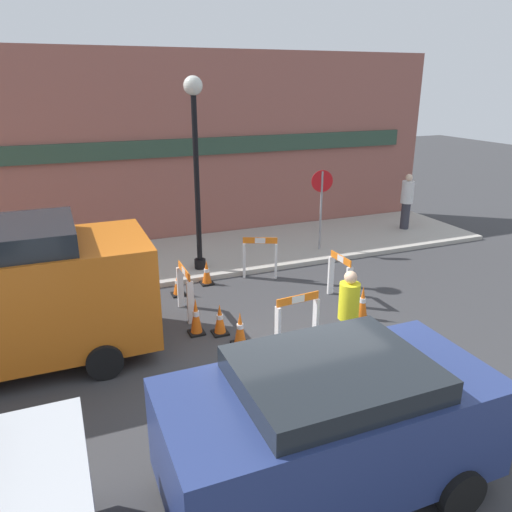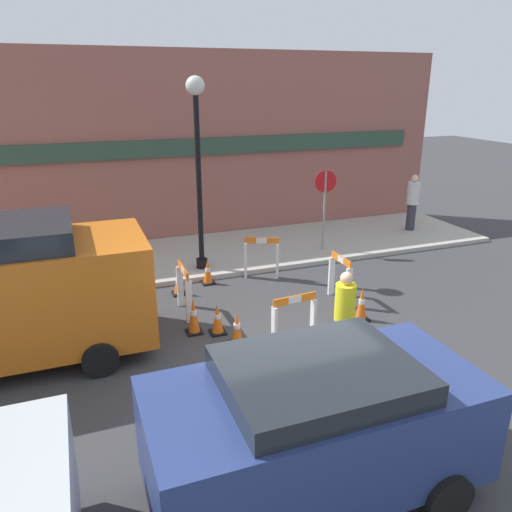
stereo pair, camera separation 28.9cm
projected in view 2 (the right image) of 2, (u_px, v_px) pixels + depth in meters
The scene contains 18 objects.
ground_plane at pixel (272, 378), 8.20m from camera, with size 60.00×60.00×0.00m, color #38383A.
sidewalk_slab at pixel (185, 257), 13.70m from camera, with size 18.00×3.51×0.12m.
storefront_facade at pixel (167, 149), 14.42m from camera, with size 18.00×0.22×5.50m.
streetlamp_post at pixel (198, 149), 11.74m from camera, with size 0.44×0.44×4.63m.
stop_sign at pixel (325, 197), 13.62m from camera, with size 0.59×0.15×2.23m.
barricade_0 at pixel (340, 277), 10.93m from camera, with size 0.14×0.80×1.05m.
barricade_1 at pixel (261, 256), 12.23m from camera, with size 0.82×0.47×1.04m.
barricade_2 at pixel (184, 288), 10.30m from camera, with size 0.14×0.91×1.05m.
barricade_3 at pixel (294, 318), 9.11m from camera, with size 0.89×0.21×0.98m.
traffic_cone_0 at pixel (208, 272), 11.96m from camera, with size 0.30×0.30×0.60m.
traffic_cone_1 at pixel (194, 316), 9.57m from camera, with size 0.30×0.30×0.75m.
traffic_cone_2 at pixel (237, 329), 9.16m from camera, with size 0.30×0.30×0.66m.
traffic_cone_3 at pixel (217, 319), 9.58m from camera, with size 0.30×0.30×0.62m.
traffic_cone_4 at pixel (178, 283), 11.36m from camera, with size 0.30×0.30×0.56m.
traffic_cone_5 at pixel (362, 304), 10.10m from camera, with size 0.30×0.30×0.72m.
person_worker at pixel (344, 314), 8.49m from camera, with size 0.42×0.42×1.64m.
person_pedestrian at pixel (413, 201), 15.68m from camera, with size 0.51×0.51×1.76m.
parked_car_1 at pixel (316, 422), 5.65m from camera, with size 3.81×1.98×1.73m.
Camera 2 is at (-2.75, -6.52, 4.62)m, focal length 35.00 mm.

